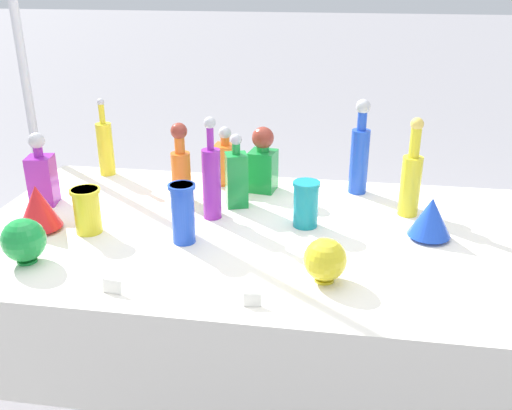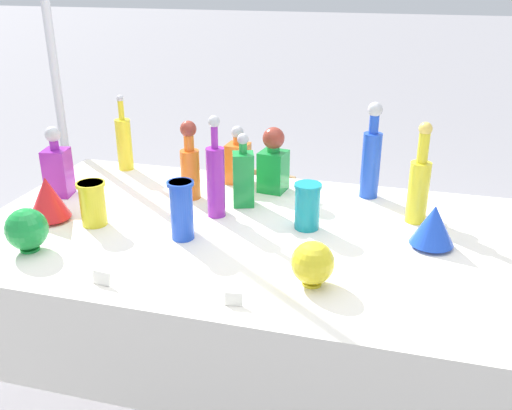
{
  "view_description": "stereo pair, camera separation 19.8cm",
  "coord_description": "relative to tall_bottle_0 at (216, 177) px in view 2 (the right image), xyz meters",
  "views": [
    {
      "loc": [
        0.29,
        -1.8,
        1.63
      ],
      "look_at": [
        0.0,
        0.0,
        0.86
      ],
      "focal_mm": 40.0,
      "sensor_mm": 36.0,
      "label": 1
    },
    {
      "loc": [
        0.48,
        -1.76,
        1.63
      ],
      "look_at": [
        0.0,
        0.0,
        0.86
      ],
      "focal_mm": 40.0,
      "sensor_mm": 36.0,
      "label": 2
    }
  ],
  "objects": [
    {
      "name": "price_tag_left",
      "position": [
        -0.16,
        -0.56,
        -0.13
      ],
      "size": [
        0.06,
        0.02,
        0.04
      ],
      "primitive_type": "cube",
      "rotation": [
        -0.21,
        0.0,
        -0.11
      ],
      "color": "white",
      "rests_on": "display_table"
    },
    {
      "name": "tall_bottle_3",
      "position": [
        0.53,
        0.34,
        0.01
      ],
      "size": [
        0.07,
        0.07,
        0.39
      ],
      "color": "blue",
      "rests_on": "display_table"
    },
    {
      "name": "canopy_pole",
      "position": [
        -1.06,
        0.64,
        0.15
      ],
      "size": [
        0.18,
        0.18,
        2.66
      ],
      "color": "silver",
      "rests_on": "ground"
    },
    {
      "name": "fluted_vase_1",
      "position": [
        -0.58,
        -0.2,
        -0.06
      ],
      "size": [
        0.15,
        0.15,
        0.17
      ],
      "color": "red",
      "rests_on": "display_table"
    },
    {
      "name": "round_bowl_1",
      "position": [
        -0.5,
        -0.43,
        -0.08
      ],
      "size": [
        0.14,
        0.14,
        0.15
      ],
      "color": "#198C38",
      "rests_on": "display_table"
    },
    {
      "name": "price_tag_center",
      "position": [
        0.24,
        -0.57,
        -0.13
      ],
      "size": [
        0.05,
        0.02,
        0.04
      ],
      "primitive_type": "cube",
      "rotation": [
        -0.21,
        0.0,
        0.15
      ],
      "color": "white",
      "rests_on": "display_table"
    },
    {
      "name": "cardboard_box_behind_left",
      "position": [
        -0.16,
        1.23,
        -0.71
      ],
      "size": [
        0.59,
        0.49,
        0.48
      ],
      "color": "tan",
      "rests_on": "ground"
    },
    {
      "name": "tall_bottle_1",
      "position": [
        0.72,
        0.14,
        -0.0
      ],
      "size": [
        0.07,
        0.07,
        0.37
      ],
      "color": "yellow",
      "rests_on": "display_table"
    },
    {
      "name": "slender_vase_0",
      "position": [
        -0.4,
        -0.19,
        -0.06
      ],
      "size": [
        0.1,
        0.1,
        0.16
      ],
      "color": "yellow",
      "rests_on": "display_table"
    },
    {
      "name": "tall_bottle_0",
      "position": [
        0.0,
        0.0,
        0.0
      ],
      "size": [
        0.07,
        0.07,
        0.38
      ],
      "color": "purple",
      "rests_on": "display_table"
    },
    {
      "name": "ground_plane",
      "position": [
        0.18,
        -0.09,
        -0.91
      ],
      "size": [
        40.0,
        40.0,
        0.0
      ],
      "primitive_type": "plane",
      "color": "gray"
    },
    {
      "name": "square_decanter_1",
      "position": [
        0.14,
        0.31,
        -0.03
      ],
      "size": [
        0.12,
        0.12,
        0.27
      ],
      "color": "#198C38",
      "rests_on": "display_table"
    },
    {
      "name": "tall_bottle_4",
      "position": [
        -0.16,
        0.14,
        -0.01
      ],
      "size": [
        0.08,
        0.08,
        0.32
      ],
      "color": "orange",
      "rests_on": "display_table"
    },
    {
      "name": "round_bowl_0",
      "position": [
        0.43,
        -0.4,
        -0.08
      ],
      "size": [
        0.13,
        0.13,
        0.14
      ],
      "color": "yellow",
      "rests_on": "display_table"
    },
    {
      "name": "slender_vase_1",
      "position": [
        0.35,
        -0.02,
        -0.06
      ],
      "size": [
        0.1,
        0.1,
        0.17
      ],
      "color": "teal",
      "rests_on": "display_table"
    },
    {
      "name": "square_decanter_2",
      "position": [
        0.07,
        0.13,
        -0.03
      ],
      "size": [
        0.1,
        0.1,
        0.29
      ],
      "color": "#198C38",
      "rests_on": "display_table"
    },
    {
      "name": "display_table",
      "position": [
        0.18,
        -0.13,
        -0.21
      ],
      "size": [
        2.02,
        1.13,
        0.76
      ],
      "color": "white",
      "rests_on": "ground"
    },
    {
      "name": "tall_bottle_2",
      "position": [
        -0.57,
        0.39,
        -0.02
      ],
      "size": [
        0.07,
        0.07,
        0.34
      ],
      "color": "yellow",
      "rests_on": "display_table"
    },
    {
      "name": "square_decanter_3",
      "position": [
        -0.02,
        0.36,
        -0.05
      ],
      "size": [
        0.1,
        0.1,
        0.25
      ],
      "color": "orange",
      "rests_on": "display_table"
    },
    {
      "name": "square_decanter_0",
      "position": [
        -0.68,
        0.03,
        -0.03
      ],
      "size": [
        0.11,
        0.11,
        0.29
      ],
      "color": "purple",
      "rests_on": "display_table"
    },
    {
      "name": "fluted_vase_0",
      "position": [
        0.78,
        -0.05,
        -0.07
      ],
      "size": [
        0.15,
        0.15,
        0.15
      ],
      "color": "blue",
      "rests_on": "display_table"
    },
    {
      "name": "slender_vase_2",
      "position": [
        -0.05,
        -0.21,
        -0.04
      ],
      "size": [
        0.09,
        0.09,
        0.21
      ],
      "color": "blue",
      "rests_on": "display_table"
    }
  ]
}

